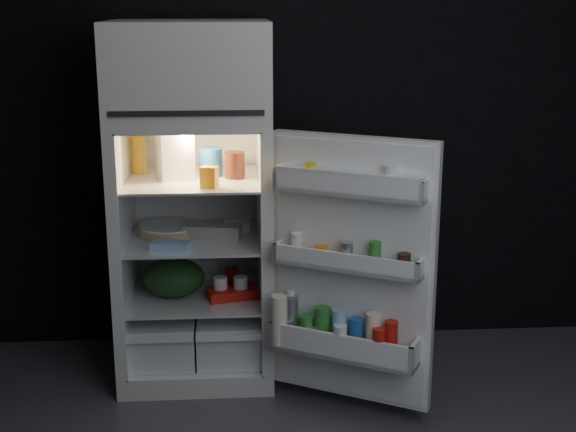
{
  "coord_description": "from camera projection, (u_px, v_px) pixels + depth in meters",
  "views": [
    {
      "loc": [
        -0.39,
        -2.59,
        1.87
      ],
      "look_at": [
        -0.15,
        1.0,
        0.9
      ],
      "focal_mm": 50.0,
      "sensor_mm": 36.0,
      "label": 1
    }
  ],
  "objects": [
    {
      "name": "wall_back",
      "position": [
        306.0,
        101.0,
        4.3
      ],
      "size": [
        4.0,
        0.0,
        2.7
      ],
      "primitive_type": "cube",
      "color": "black",
      "rests_on": "ground"
    },
    {
      "name": "wall_front",
      "position": [
        548.0,
        422.0,
        1.02
      ],
      "size": [
        4.0,
        0.0,
        2.7
      ],
      "primitive_type": "cube",
      "color": "black",
      "rests_on": "ground"
    },
    {
      "name": "refrigerator",
      "position": [
        194.0,
        190.0,
        3.99
      ],
      "size": [
        0.76,
        0.71,
        1.78
      ],
      "color": "white",
      "rests_on": "ground"
    },
    {
      "name": "fridge_door",
      "position": [
        348.0,
        276.0,
        3.57
      ],
      "size": [
        0.72,
        0.51,
        1.22
      ],
      "color": "white",
      "rests_on": "ground"
    },
    {
      "name": "milk_jug",
      "position": [
        175.0,
        154.0,
        3.9
      ],
      "size": [
        0.2,
        0.2,
        0.24
      ],
      "primitive_type": "cube",
      "rotation": [
        0.0,
        0.0,
        0.29
      ],
      "color": "white",
      "rests_on": "refrigerator"
    },
    {
      "name": "mayo_jar",
      "position": [
        211.0,
        162.0,
        3.97
      ],
      "size": [
        0.14,
        0.14,
        0.14
      ],
      "primitive_type": "cylinder",
      "rotation": [
        0.0,
        0.0,
        0.24
      ],
      "color": "#1E58A5",
      "rests_on": "refrigerator"
    },
    {
      "name": "jam_jar",
      "position": [
        235.0,
        165.0,
        3.92
      ],
      "size": [
        0.13,
        0.13,
        0.13
      ],
      "primitive_type": "cylinder",
      "rotation": [
        0.0,
        0.0,
        -0.4
      ],
      "color": "black",
      "rests_on": "refrigerator"
    },
    {
      "name": "amber_bottle",
      "position": [
        138.0,
        152.0,
        4.02
      ],
      "size": [
        0.1,
        0.1,
        0.22
      ],
      "primitive_type": "cylinder",
      "rotation": [
        0.0,
        0.0,
        -0.36
      ],
      "color": "gold",
      "rests_on": "refrigerator"
    },
    {
      "name": "small_carton",
      "position": [
        209.0,
        177.0,
        3.72
      ],
      "size": [
        0.09,
        0.08,
        0.1
      ],
      "primitive_type": "cube",
      "rotation": [
        0.0,
        0.0,
        -0.35
      ],
      "color": "orange",
      "rests_on": "refrigerator"
    },
    {
      "name": "egg_carton",
      "position": [
        213.0,
        232.0,
        3.98
      ],
      "size": [
        0.3,
        0.17,
        0.07
      ],
      "primitive_type": "cube",
      "rotation": [
        0.0,
        0.0,
        -0.22
      ],
      "color": "gray",
      "rests_on": "refrigerator"
    },
    {
      "name": "pie",
      "position": [
        170.0,
        230.0,
        4.06
      ],
      "size": [
        0.42,
        0.42,
        0.04
      ],
      "primitive_type": "cylinder",
      "rotation": [
        0.0,
        0.0,
        0.4
      ],
      "color": "tan",
      "rests_on": "refrigerator"
    },
    {
      "name": "flat_package",
      "position": [
        171.0,
        246.0,
        3.79
      ],
      "size": [
        0.2,
        0.14,
        0.04
      ],
      "primitive_type": "cube",
      "rotation": [
        0.0,
        0.0,
        -0.27
      ],
      "color": "#93BAE4",
      "rests_on": "refrigerator"
    },
    {
      "name": "wrapped_pkg",
      "position": [
        237.0,
        226.0,
        4.12
      ],
      "size": [
        0.13,
        0.11,
        0.05
      ],
      "primitive_type": "cube",
      "rotation": [
        0.0,
        0.0,
        0.01
      ],
      "color": "#F8E9CA",
      "rests_on": "refrigerator"
    },
    {
      "name": "produce_bag",
      "position": [
        174.0,
        277.0,
        4.03
      ],
      "size": [
        0.38,
        0.35,
        0.2
      ],
      "primitive_type": "ellipsoid",
      "rotation": [
        0.0,
        0.0,
        -0.33
      ],
      "color": "#193815",
      "rests_on": "refrigerator"
    },
    {
      "name": "yogurt_tray",
      "position": [
        233.0,
        293.0,
        4.02
      ],
      "size": [
        0.27,
        0.19,
        0.05
      ],
      "primitive_type": "cube",
      "rotation": [
        0.0,
        0.0,
        0.25
      ],
      "color": "red",
      "rests_on": "refrigerator"
    },
    {
      "name": "small_can_red",
      "position": [
        231.0,
        276.0,
        4.2
      ],
      "size": [
        0.07,
        0.07,
        0.09
      ],
      "primitive_type": "cylinder",
      "rotation": [
        0.0,
        0.0,
        -0.01
      ],
      "color": "red",
      "rests_on": "refrigerator"
    },
    {
      "name": "small_can_silver",
      "position": [
        239.0,
        275.0,
        4.23
      ],
      "size": [
        0.09,
        0.09,
        0.09
      ],
      "primitive_type": "cylinder",
      "rotation": [
        0.0,
        0.0,
        -0.22
      ],
      "color": "#BCBDC1",
      "rests_on": "refrigerator"
    }
  ]
}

